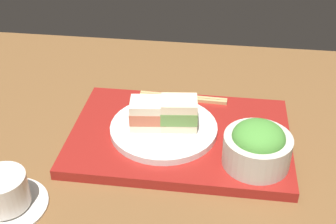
{
  "coord_description": "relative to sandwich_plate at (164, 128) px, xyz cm",
  "views": [
    {
      "loc": [
        -8.01,
        59.46,
        51.27
      ],
      "look_at": [
        1.15,
        -8.85,
        5.0
      ],
      "focal_mm": 47.73,
      "sensor_mm": 36.0,
      "label": 1
    }
  ],
  "objects": [
    {
      "name": "sandwich_far",
      "position": [
        2.76,
        0.31,
        3.3
      ],
      "size": [
        7.16,
        5.76,
        5.31
      ],
      "color": "#EFE5C1",
      "rests_on": "sandwich_plate"
    },
    {
      "name": "salad_bowl",
      "position": [
        -16.62,
        6.87,
        2.99
      ],
      "size": [
        11.33,
        11.33,
        7.79
      ],
      "color": "beige",
      "rests_on": "serving_tray"
    },
    {
      "name": "coffee_cup",
      "position": [
        21.96,
        20.34,
        0.1
      ],
      "size": [
        12.65,
        12.65,
        6.12
      ],
      "color": "silver",
      "rests_on": "ground_plane"
    },
    {
      "name": "sandwich_near",
      "position": [
        -2.76,
        -0.31,
        3.49
      ],
      "size": [
        7.14,
        5.8,
        5.7
      ],
      "color": "beige",
      "rests_on": "sandwich_plate"
    },
    {
      "name": "serving_tray",
      "position": [
        -3.05,
        -0.17,
        -1.63
      ],
      "size": [
        40.47,
        27.42,
        1.96
      ],
      "primitive_type": "cube",
      "color": "maroon",
      "rests_on": "ground_plane"
    },
    {
      "name": "chopsticks_pair",
      "position": [
        -2.38,
        -11.64,
        -0.29
      ],
      "size": [
        18.16,
        2.2,
        0.7
      ],
      "color": "tan",
      "rests_on": "serving_tray"
    },
    {
      "name": "ground_plane",
      "position": [
        -1.67,
        6.83,
        -4.11
      ],
      "size": [
        140.0,
        100.0,
        3.0
      ],
      "primitive_type": "cube",
      "color": "brown"
    },
    {
      "name": "sandwich_plate",
      "position": [
        0.0,
        0.0,
        0.0
      ],
      "size": [
        19.85,
        19.85,
        1.29
      ],
      "primitive_type": "cylinder",
      "color": "silver",
      "rests_on": "serving_tray"
    }
  ]
}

